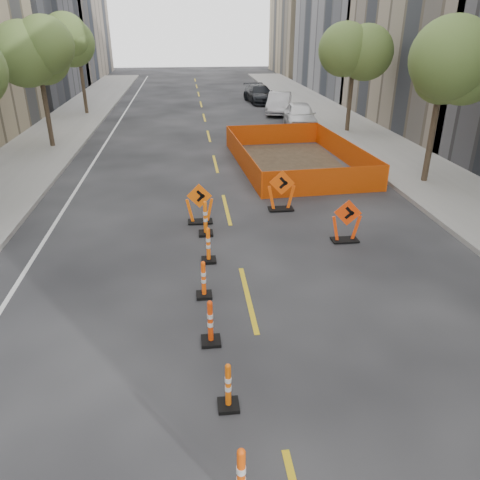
{
  "coord_description": "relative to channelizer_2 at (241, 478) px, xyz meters",
  "views": [
    {
      "loc": [
        -1.3,
        -5.63,
        6.08
      ],
      "look_at": [
        -0.08,
        4.99,
        1.1
      ],
      "focal_mm": 35.0,
      "sensor_mm": 36.0,
      "label": 1
    }
  ],
  "objects": [
    {
      "name": "ground_plane",
      "position": [
        0.79,
        1.33,
        -0.54
      ],
      "size": [
        140.0,
        140.0,
        0.0
      ],
      "primitive_type": "plane",
      "color": "black"
    },
    {
      "name": "sidewalk_right",
      "position": [
        9.79,
        13.33,
        -0.46
      ],
      "size": [
        4.0,
        90.0,
        0.15
      ],
      "primitive_type": "cube",
      "color": "gray",
      "rests_on": "ground"
    },
    {
      "name": "bld_right_e",
      "position": [
        17.79,
        59.93,
        7.46
      ],
      "size": [
        12.0,
        14.0,
        16.0
      ],
      "primitive_type": "cube",
      "color": "tan",
      "rests_on": "ground"
    },
    {
      "name": "tree_l_c",
      "position": [
        -7.61,
        21.33,
        3.99
      ],
      "size": [
        2.8,
        2.8,
        5.95
      ],
      "color": "#382B1E",
      "rests_on": "ground"
    },
    {
      "name": "tree_l_d",
      "position": [
        -7.61,
        31.33,
        3.99
      ],
      "size": [
        2.8,
        2.8,
        5.95
      ],
      "color": "#382B1E",
      "rests_on": "ground"
    },
    {
      "name": "tree_r_b",
      "position": [
        9.19,
        13.33,
        3.99
      ],
      "size": [
        2.8,
        2.8,
        5.95
      ],
      "color": "#382B1E",
      "rests_on": "ground"
    },
    {
      "name": "tree_r_c",
      "position": [
        9.19,
        23.33,
        3.99
      ],
      "size": [
        2.8,
        2.8,
        5.95
      ],
      "color": "#382B1E",
      "rests_on": "ground"
    },
    {
      "name": "channelizer_2",
      "position": [
        0.0,
        0.0,
        0.0
      ],
      "size": [
        0.43,
        0.43,
        1.08
      ],
      "primitive_type": null,
      "color": "#E94C09",
      "rests_on": "ground"
    },
    {
      "name": "channelizer_3",
      "position": [
        -0.01,
        1.84,
        -0.07
      ],
      "size": [
        0.37,
        0.37,
        0.94
      ],
      "primitive_type": null,
      "color": "#DA5709",
      "rests_on": "ground"
    },
    {
      "name": "channelizer_4",
      "position": [
        -0.21,
        3.68,
        -0.03
      ],
      "size": [
        0.41,
        0.41,
        1.03
      ],
      "primitive_type": null,
      "color": "red",
      "rests_on": "ground"
    },
    {
      "name": "channelizer_5",
      "position": [
        -0.27,
        5.52,
        -0.06
      ],
      "size": [
        0.38,
        0.38,
        0.97
      ],
      "primitive_type": null,
      "color": "#FF4F0A",
      "rests_on": "ground"
    },
    {
      "name": "channelizer_6",
      "position": [
        -0.05,
        7.36,
        -0.02
      ],
      "size": [
        0.41,
        0.41,
        1.03
      ],
      "primitive_type": null,
      "color": "#FF5F0A",
      "rests_on": "ground"
    },
    {
      "name": "channelizer_7",
      "position": [
        -0.05,
        9.2,
        0.02
      ],
      "size": [
        0.44,
        0.44,
        1.12
      ],
      "primitive_type": null,
      "color": "#F8620A",
      "rests_on": "ground"
    },
    {
      "name": "chevron_sign_left",
      "position": [
        -0.19,
        10.21,
        0.14
      ],
      "size": [
        0.96,
        0.63,
        1.37
      ],
      "primitive_type": null,
      "rotation": [
        0.0,
        0.0,
        -0.1
      ],
      "color": "#FF620A",
      "rests_on": "ground"
    },
    {
      "name": "chevron_sign_center",
      "position": [
        2.71,
        11.04,
        0.2
      ],
      "size": [
        1.09,
        0.79,
        1.47
      ],
      "primitive_type": null,
      "rotation": [
        0.0,
        0.0,
        -0.23
      ],
      "color": "#F1500A",
      "rests_on": "ground"
    },
    {
      "name": "chevron_sign_right",
      "position": [
        4.16,
        8.23,
        0.14
      ],
      "size": [
        1.0,
        0.72,
        1.35
      ],
      "primitive_type": null,
      "rotation": [
        0.0,
        0.0,
        -0.21
      ],
      "color": "#EF3C0A",
      "rests_on": "ground"
    },
    {
      "name": "safety_fence",
      "position": [
        4.45,
        16.69,
        -0.0
      ],
      "size": [
        5.58,
        8.9,
        1.07
      ],
      "primitive_type": null,
      "rotation": [
        0.0,
        0.0,
        0.06
      ],
      "color": "orange",
      "rests_on": "ground"
    },
    {
      "name": "parked_car_near",
      "position": [
        6.7,
        25.25,
        0.23
      ],
      "size": [
        2.28,
        4.69,
        1.54
      ],
      "primitive_type": "imported",
      "rotation": [
        0.0,
        0.0,
        -0.1
      ],
      "color": "white",
      "rests_on": "ground"
    },
    {
      "name": "parked_car_mid",
      "position": [
        6.34,
        30.35,
        0.2
      ],
      "size": [
        2.71,
        4.72,
        1.47
      ],
      "primitive_type": "imported",
      "rotation": [
        0.0,
        0.0,
        -0.27
      ],
      "color": "#A4A3A8",
      "rests_on": "ground"
    },
    {
      "name": "parked_car_far",
      "position": [
        5.69,
        35.59,
        0.16
      ],
      "size": [
        2.46,
        5.0,
        1.4
      ],
      "primitive_type": "imported",
      "rotation": [
        0.0,
        0.0,
        0.11
      ],
      "color": "black",
      "rests_on": "ground"
    }
  ]
}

